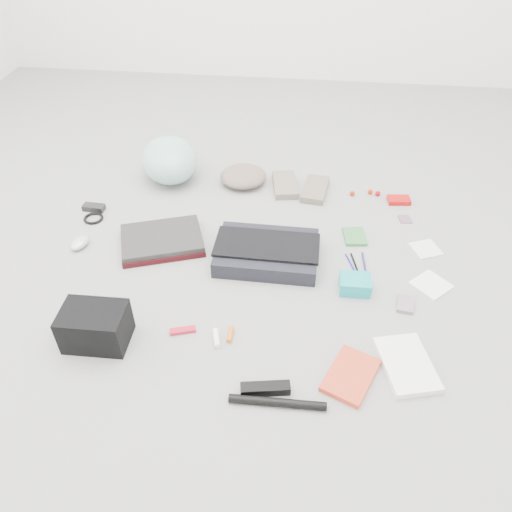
# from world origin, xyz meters

# --- Properties ---
(ground_plane) EXTENTS (4.00, 4.00, 0.00)m
(ground_plane) POSITION_xyz_m (0.00, 0.00, 0.00)
(ground_plane) COLOR gray
(messenger_bag) EXTENTS (0.40, 0.29, 0.07)m
(messenger_bag) POSITION_xyz_m (0.04, 0.05, 0.03)
(messenger_bag) COLOR black
(messenger_bag) RESTS_ON ground_plane
(bag_flap) EXTENTS (0.41, 0.19, 0.01)m
(bag_flap) POSITION_xyz_m (0.04, 0.05, 0.07)
(bag_flap) COLOR black
(bag_flap) RESTS_ON messenger_bag
(laptop_sleeve) EXTENTS (0.40, 0.35, 0.02)m
(laptop_sleeve) POSITION_xyz_m (-0.40, 0.09, 0.01)
(laptop_sleeve) COLOR #370A0E
(laptop_sleeve) RESTS_ON ground_plane
(laptop) EXTENTS (0.39, 0.33, 0.02)m
(laptop) POSITION_xyz_m (-0.40, 0.09, 0.03)
(laptop) COLOR black
(laptop) RESTS_ON laptop_sleeve
(bike_helmet) EXTENTS (0.38, 0.41, 0.20)m
(bike_helmet) POSITION_xyz_m (-0.50, 0.61, 0.10)
(bike_helmet) COLOR #9DD4CF
(bike_helmet) RESTS_ON ground_plane
(beanie) EXTENTS (0.27, 0.26, 0.08)m
(beanie) POSITION_xyz_m (-0.13, 0.60, 0.04)
(beanie) COLOR #756154
(beanie) RESTS_ON ground_plane
(mitten_left) EXTENTS (0.14, 0.23, 0.03)m
(mitten_left) POSITION_xyz_m (0.07, 0.58, 0.02)
(mitten_left) COLOR #7C6D5F
(mitten_left) RESTS_ON ground_plane
(mitten_right) EXTENTS (0.14, 0.23, 0.03)m
(mitten_right) POSITION_xyz_m (0.22, 0.56, 0.02)
(mitten_right) COLOR #756959
(mitten_right) RESTS_ON ground_plane
(power_brick) EXTENTS (0.10, 0.05, 0.03)m
(power_brick) POSITION_xyz_m (-0.78, 0.30, 0.01)
(power_brick) COLOR black
(power_brick) RESTS_ON ground_plane
(cable_coil) EXTENTS (0.10, 0.10, 0.01)m
(cable_coil) POSITION_xyz_m (-0.76, 0.22, 0.01)
(cable_coil) COLOR black
(cable_coil) RESTS_ON ground_plane
(mouse) EXTENTS (0.08, 0.11, 0.04)m
(mouse) POSITION_xyz_m (-0.74, 0.03, 0.02)
(mouse) COLOR silver
(mouse) RESTS_ON ground_plane
(camera_bag) EXTENTS (0.21, 0.15, 0.14)m
(camera_bag) POSITION_xyz_m (-0.48, -0.44, 0.07)
(camera_bag) COLOR black
(camera_bag) RESTS_ON ground_plane
(multitool) EXTENTS (0.09, 0.05, 0.01)m
(multitool) POSITION_xyz_m (-0.21, -0.37, 0.01)
(multitool) COLOR #AB1427
(multitool) RESTS_ON ground_plane
(toiletry_tube_white) EXTENTS (0.04, 0.08, 0.02)m
(toiletry_tube_white) POSITION_xyz_m (-0.09, -0.40, 0.01)
(toiletry_tube_white) COLOR white
(toiletry_tube_white) RESTS_ON ground_plane
(toiletry_tube_orange) EXTENTS (0.02, 0.06, 0.02)m
(toiletry_tube_orange) POSITION_xyz_m (-0.04, -0.37, 0.01)
(toiletry_tube_orange) COLOR #D55C11
(toiletry_tube_orange) RESTS_ON ground_plane
(u_lock) EXTENTS (0.16, 0.06, 0.03)m
(u_lock) POSITION_xyz_m (0.10, -0.58, 0.02)
(u_lock) COLOR black
(u_lock) RESTS_ON ground_plane
(bike_pump) EXTENTS (0.29, 0.03, 0.03)m
(bike_pump) POSITION_xyz_m (0.14, -0.62, 0.01)
(bike_pump) COLOR black
(bike_pump) RESTS_ON ground_plane
(book_red) EXTENTS (0.20, 0.23, 0.02)m
(book_red) POSITION_xyz_m (0.36, -0.50, 0.01)
(book_red) COLOR #E94626
(book_red) RESTS_ON ground_plane
(book_white) EXTENTS (0.21, 0.26, 0.02)m
(book_white) POSITION_xyz_m (0.54, -0.43, 0.01)
(book_white) COLOR white
(book_white) RESTS_ON ground_plane
(notepad) EXTENTS (0.10, 0.13, 0.01)m
(notepad) POSITION_xyz_m (0.39, 0.23, 0.01)
(notepad) COLOR #307239
(notepad) RESTS_ON ground_plane
(pen_blue) EXTENTS (0.04, 0.12, 0.01)m
(pen_blue) POSITION_xyz_m (0.37, 0.05, 0.00)
(pen_blue) COLOR #1713A4
(pen_blue) RESTS_ON ground_plane
(pen_black) EXTENTS (0.04, 0.13, 0.01)m
(pen_black) POSITION_xyz_m (0.39, 0.05, 0.00)
(pen_black) COLOR black
(pen_black) RESTS_ON ground_plane
(pen_navy) EXTENTS (0.02, 0.15, 0.01)m
(pen_navy) POSITION_xyz_m (0.43, 0.05, 0.00)
(pen_navy) COLOR navy
(pen_navy) RESTS_ON ground_plane
(accordion_wallet) EXTENTS (0.12, 0.09, 0.06)m
(accordion_wallet) POSITION_xyz_m (0.38, -0.09, 0.03)
(accordion_wallet) COLOR #17A6AE
(accordion_wallet) RESTS_ON ground_plane
(card_deck) EXTENTS (0.07, 0.09, 0.02)m
(card_deck) POSITION_xyz_m (0.57, -0.16, 0.01)
(card_deck) COLOR gray
(card_deck) RESTS_ON ground_plane
(napkin_top) EXTENTS (0.14, 0.14, 0.01)m
(napkin_top) POSITION_xyz_m (0.68, 0.18, 0.00)
(napkin_top) COLOR silver
(napkin_top) RESTS_ON ground_plane
(napkin_bottom) EXTENTS (0.17, 0.17, 0.01)m
(napkin_bottom) POSITION_xyz_m (0.68, -0.04, 0.00)
(napkin_bottom) COLOR white
(napkin_bottom) RESTS_ON ground_plane
(lollipop_a) EXTENTS (0.03, 0.03, 0.02)m
(lollipop_a) POSITION_xyz_m (0.39, 0.55, 0.01)
(lollipop_a) COLOR #AB1D00
(lollipop_a) RESTS_ON ground_plane
(lollipop_b) EXTENTS (0.03, 0.03, 0.02)m
(lollipop_b) POSITION_xyz_m (0.48, 0.58, 0.01)
(lollipop_b) COLOR #B31C00
(lollipop_b) RESTS_ON ground_plane
(lollipop_c) EXTENTS (0.03, 0.03, 0.02)m
(lollipop_c) POSITION_xyz_m (0.51, 0.57, 0.01)
(lollipop_c) COLOR #A00106
(lollipop_c) RESTS_ON ground_plane
(altoids_tin) EXTENTS (0.11, 0.08, 0.02)m
(altoids_tin) POSITION_xyz_m (0.61, 0.52, 0.01)
(altoids_tin) COLOR #B10C0D
(altoids_tin) RESTS_ON ground_plane
(stamp_sheet) EXTENTS (0.06, 0.07, 0.00)m
(stamp_sheet) POSITION_xyz_m (0.62, 0.39, 0.00)
(stamp_sheet) COLOR #745466
(stamp_sheet) RESTS_ON ground_plane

